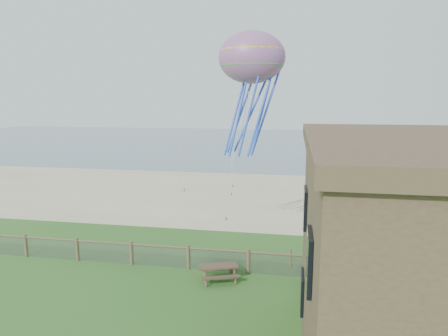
{
  "coord_description": "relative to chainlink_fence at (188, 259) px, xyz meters",
  "views": [
    {
      "loc": [
        5.05,
        -12.15,
        8.36
      ],
      "look_at": [
        1.44,
        8.0,
        4.83
      ],
      "focal_mm": 32.0,
      "sensor_mm": 36.0,
      "label": 1
    }
  ],
  "objects": [
    {
      "name": "sand_beach",
      "position": [
        0.0,
        16.0,
        -0.55
      ],
      "size": [
        72.0,
        20.0,
        0.02
      ],
      "primitive_type": "cube",
      "color": "tan",
      "rests_on": "ground"
    },
    {
      "name": "ocean",
      "position": [
        0.0,
        60.0,
        -0.55
      ],
      "size": [
        160.0,
        68.0,
        0.02
      ],
      "primitive_type": "cube",
      "color": "slate",
      "rests_on": "ground"
    },
    {
      "name": "chainlink_fence",
      "position": [
        0.0,
        0.0,
        0.0
      ],
      "size": [
        36.2,
        0.2,
        1.25
      ],
      "primitive_type": null,
      "color": "brown",
      "rests_on": "ground"
    },
    {
      "name": "picnic_table",
      "position": [
        1.74,
        -1.0,
        -0.18
      ],
      "size": [
        2.09,
        1.84,
        0.74
      ],
      "primitive_type": null,
      "rotation": [
        0.0,
        0.0,
        0.36
      ],
      "color": "brown",
      "rests_on": "ground"
    },
    {
      "name": "octopus_kite",
      "position": [
        2.45,
        5.39,
        8.21
      ],
      "size": [
        3.73,
        2.65,
        7.64
      ],
      "primitive_type": null,
      "rotation": [
        0.0,
        0.0,
        -0.01
      ],
      "color": "#FF4E28"
    }
  ]
}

